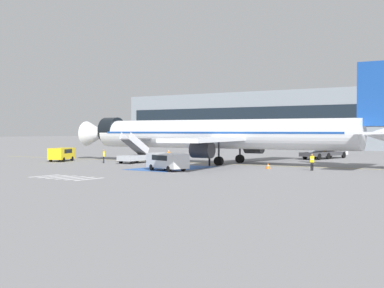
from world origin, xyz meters
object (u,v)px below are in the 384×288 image
(fuel_tanker, at_px, (324,148))
(terminal_building, at_px, (307,120))
(service_van_1, at_px, (62,153))
(ground_crew_1, at_px, (209,157))
(ground_crew_0, at_px, (104,155))
(traffic_cone_0, at_px, (268,166))
(ground_crew_3, at_px, (169,156))
(airliner, at_px, (223,134))
(ground_crew_2, at_px, (312,161))
(service_van_0, at_px, (167,160))
(boarding_stairs_forward, at_px, (135,156))

(fuel_tanker, bearing_deg, terminal_building, 124.97)
(fuel_tanker, bearing_deg, service_van_1, -125.96)
(service_van_1, height_order, ground_crew_1, service_van_1)
(ground_crew_0, distance_m, terminal_building, 70.67)
(ground_crew_1, bearing_deg, traffic_cone_0, 87.23)
(terminal_building, bearing_deg, ground_crew_3, -82.76)
(airliner, xyz_separation_m, traffic_cone_0, (8.79, -4.48, -3.56))
(airliner, relative_size, ground_crew_0, 25.77)
(ground_crew_2, distance_m, terminal_building, 73.56)
(fuel_tanker, bearing_deg, airliner, -98.10)
(ground_crew_0, xyz_separation_m, traffic_cone_0, (22.68, 3.03, -0.74))
(airliner, height_order, ground_crew_3, airliner)
(service_van_1, xyz_separation_m, ground_crew_3, (15.30, 4.73, -0.13))
(service_van_0, bearing_deg, airliner, 23.49)
(traffic_cone_0, bearing_deg, ground_crew_3, 175.12)
(ground_crew_0, bearing_deg, ground_crew_2, -135.46)
(traffic_cone_0, bearing_deg, ground_crew_0, -172.39)
(airliner, bearing_deg, fuel_tanker, -20.96)
(boarding_stairs_forward, bearing_deg, service_van_0, -38.87)
(service_van_1, xyz_separation_m, ground_crew_2, (35.70, 3.40, -0.08))
(service_van_1, distance_m, ground_crew_0, 7.77)
(traffic_cone_0, bearing_deg, service_van_0, -130.29)
(boarding_stairs_forward, relative_size, fuel_tanker, 0.50)
(ground_crew_2, xyz_separation_m, terminal_building, (-28.80, 67.43, 5.92))
(ground_crew_0, height_order, ground_crew_1, ground_crew_1)
(ground_crew_2, bearing_deg, ground_crew_1, 146.36)
(fuel_tanker, xyz_separation_m, ground_crew_2, (7.90, -24.33, -0.66))
(ground_crew_3, distance_m, traffic_cone_0, 15.21)
(airliner, height_order, service_van_1, airliner)
(ground_crew_3, bearing_deg, service_van_1, -28.16)
(service_van_1, distance_m, ground_crew_3, 16.02)
(traffic_cone_0, relative_size, terminal_building, 0.01)
(fuel_tanker, xyz_separation_m, service_van_1, (-27.79, -27.73, -0.58))
(ground_crew_2, bearing_deg, ground_crew_0, 154.56)
(service_van_0, xyz_separation_m, ground_crew_1, (-0.65, 9.37, -0.04))
(traffic_cone_0, bearing_deg, fuel_tanker, 96.22)
(service_van_0, height_order, ground_crew_0, service_van_0)
(service_van_0, distance_m, terminal_building, 78.18)
(service_van_0, bearing_deg, service_van_1, 94.79)
(ground_crew_0, bearing_deg, fuel_tanker, -87.83)
(ground_crew_1, height_order, ground_crew_3, ground_crew_1)
(ground_crew_3, xyz_separation_m, terminal_building, (-8.40, 66.10, 5.97))
(fuel_tanker, relative_size, ground_crew_3, 6.14)
(boarding_stairs_forward, xyz_separation_m, ground_crew_3, (4.17, 1.94, 0.01))
(service_van_0, xyz_separation_m, ground_crew_3, (-7.58, 10.21, -0.11))
(ground_crew_0, bearing_deg, ground_crew_1, -128.05)
(ground_crew_1, distance_m, ground_crew_3, 6.98)
(fuel_tanker, height_order, ground_crew_1, fuel_tanker)
(fuel_tanker, xyz_separation_m, ground_crew_1, (-5.56, -23.84, -0.63))
(boarding_stairs_forward, distance_m, service_van_0, 14.37)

